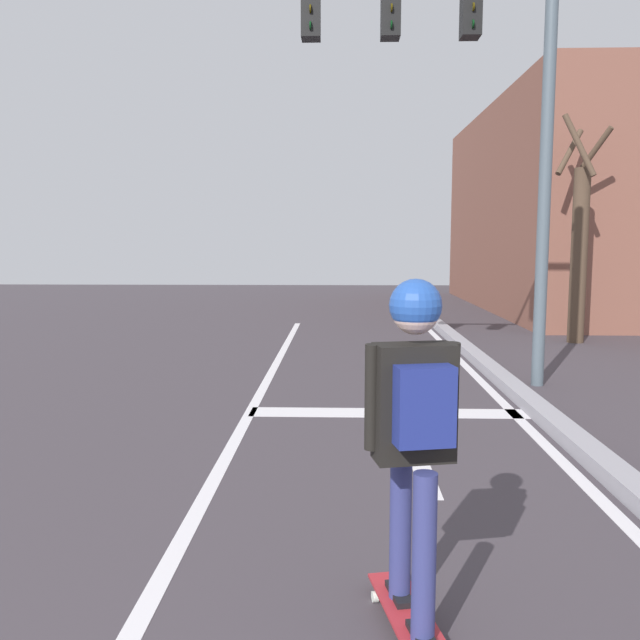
% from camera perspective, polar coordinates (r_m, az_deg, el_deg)
% --- Properties ---
extents(lane_line_center, '(0.12, 20.00, 0.01)m').
position_cam_1_polar(lane_line_center, '(5.64, -8.79, -12.81)').
color(lane_line_center, silver).
rests_on(lane_line_center, ground).
extents(lane_line_curbside, '(0.12, 20.00, 0.01)m').
position_cam_1_polar(lane_line_curbside, '(5.88, 21.32, -12.40)').
color(lane_line_curbside, silver).
rests_on(lane_line_curbside, ground).
extents(stop_bar, '(3.08, 0.40, 0.01)m').
position_cam_1_polar(stop_bar, '(7.40, 5.94, -8.02)').
color(stop_bar, silver).
rests_on(stop_bar, ground).
extents(lane_arrow_stem, '(0.16, 1.40, 0.01)m').
position_cam_1_polar(lane_arrow_stem, '(5.72, 8.82, -12.55)').
color(lane_arrow_stem, silver).
rests_on(lane_arrow_stem, ground).
extents(lane_arrow_head, '(0.71, 0.71, 0.01)m').
position_cam_1_polar(lane_arrow_head, '(6.52, 7.91, -10.09)').
color(lane_arrow_head, silver).
rests_on(lane_arrow_head, ground).
extents(curb_strip, '(0.24, 24.00, 0.14)m').
position_cam_1_polar(curb_strip, '(5.94, 23.67, -11.62)').
color(curb_strip, '#99969D').
rests_on(curb_strip, ground).
extents(skateboard, '(0.38, 0.90, 0.08)m').
position_cam_1_polar(skateboard, '(3.52, 7.84, -24.36)').
color(skateboard, '#AC262E').
rests_on(skateboard, ground).
extents(skater, '(0.45, 0.61, 1.64)m').
position_cam_1_polar(skater, '(3.09, 8.25, -7.68)').
color(skater, navy).
rests_on(skater, skateboard).
extents(traffic_signal_mast, '(4.09, 0.34, 5.36)m').
position_cam_1_polar(traffic_signal_mast, '(9.00, 11.79, 19.85)').
color(traffic_signal_mast, '#505E67').
rests_on(traffic_signal_mast, ground).
extents(roadside_tree, '(1.00, 0.99, 4.21)m').
position_cam_1_polar(roadside_tree, '(13.24, 21.59, 6.11)').
color(roadside_tree, '#4F3B2C').
rests_on(roadside_tree, ground).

